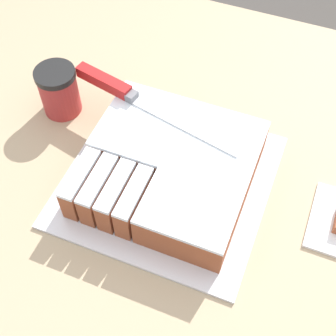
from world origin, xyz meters
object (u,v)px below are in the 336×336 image
object	(u,v)px
cake	(170,167)
knife	(120,90)
coffee_cup	(59,91)
cake_board	(168,180)

from	to	relation	value
cake	knife	xyz separation A→B (m)	(-0.14, 0.10, 0.04)
coffee_cup	knife	bearing A→B (deg)	6.69
cake_board	coffee_cup	size ratio (longest dim) A/B	3.55
knife	coffee_cup	distance (m)	0.13
coffee_cup	cake_board	bearing A→B (deg)	-18.32
knife	coffee_cup	bearing A→B (deg)	-160.73
cake_board	cake	distance (m)	0.04
cake	coffee_cup	world-z (taller)	coffee_cup
cake_board	cake	size ratio (longest dim) A/B	1.25
cake_board	knife	world-z (taller)	knife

